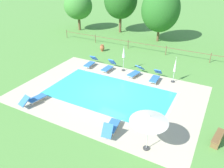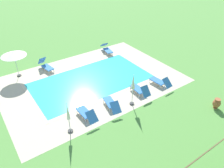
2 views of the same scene
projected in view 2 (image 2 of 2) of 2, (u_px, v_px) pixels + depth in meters
name	position (u px, v px, depth m)	size (l,w,h in m)	color
ground_plane	(91.00, 80.00, 18.11)	(160.00, 160.00, 0.00)	#599342
pool_deck_paving	(91.00, 80.00, 18.11)	(14.13, 9.79, 0.01)	beige
swimming_pool_water	(91.00, 80.00, 18.11)	(9.50, 5.16, 0.01)	#38C6D1
pool_coping_rim	(91.00, 80.00, 18.11)	(9.98, 5.64, 0.01)	beige
sun_lounger_north_near_steps	(86.00, 114.00, 14.11)	(0.65, 1.97, 0.89)	#3370BC
sun_lounger_north_mid	(46.00, 66.00, 19.43)	(0.87, 1.91, 1.00)	#3370BC
sun_lounger_north_far	(140.00, 90.00, 16.33)	(0.70, 1.91, 0.97)	#3370BC
sun_lounger_north_end	(111.00, 104.00, 14.96)	(0.99, 2.07, 0.85)	#3370BC
sun_lounger_south_mid	(107.00, 49.00, 22.43)	(0.96, 2.08, 0.83)	#3370BC
sun_lounger_south_far	(160.00, 81.00, 17.28)	(0.74, 1.98, 0.91)	#3370BC
patio_umbrella_open_foreground	(13.00, 54.00, 17.61)	(2.01, 2.01, 2.24)	#383838
patio_umbrella_closed_row_west	(68.00, 114.00, 12.54)	(0.32, 0.32, 2.28)	#383838
patio_umbrella_closed_row_mid_east	(133.00, 84.00, 14.60)	(0.32, 0.32, 2.43)	#383838
terracotta_urn_near_fence	(217.00, 103.00, 14.95)	(0.53, 0.53, 0.75)	#A85B38
perimeter_fence	(206.00, 154.00, 11.04)	(23.09, 0.08, 1.05)	brown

